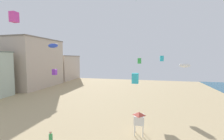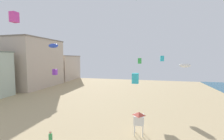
# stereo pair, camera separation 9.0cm
# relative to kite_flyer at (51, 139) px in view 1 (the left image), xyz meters

# --- Properties ---
(boardwalk_hotel_mid) EXTENTS (15.48, 16.38, 14.17)m
(boardwalk_hotel_mid) POSITION_rel_kite_flyer_xyz_m (-27.01, 26.15, 6.17)
(boardwalk_hotel_mid) COLOR #C6B29E
(boardwalk_hotel_mid) RESTS_ON ground
(boardwalk_hotel_far) EXTENTS (14.42, 12.60, 9.53)m
(boardwalk_hotel_far) POSITION_rel_kite_flyer_xyz_m (-27.01, 41.99, 3.85)
(boardwalk_hotel_far) COLOR #C6B29E
(boardwalk_hotel_far) RESTS_ON ground
(kite_flyer) EXTENTS (0.34, 0.34, 1.64)m
(kite_flyer) POSITION_rel_kite_flyer_xyz_m (0.00, 0.00, 0.00)
(kite_flyer) COLOR #383D4C
(kite_flyer) RESTS_ON ground
(lifeguard_stand) EXTENTS (1.10, 1.10, 2.55)m
(lifeguard_stand) POSITION_rel_kite_flyer_xyz_m (7.97, 4.58, 0.92)
(lifeguard_stand) COLOR white
(lifeguard_stand) RESTS_ON ground
(kite_blue_parafoil) EXTENTS (2.27, 0.63, 0.88)m
(kite_blue_parafoil) POSITION_rel_kite_flyer_xyz_m (-10.28, 15.63, 10.16)
(kite_blue_parafoil) COLOR blue
(kite_magenta_box) EXTENTS (0.72, 0.72, 1.13)m
(kite_magenta_box) POSITION_rel_kite_flyer_xyz_m (-5.71, 2.13, 12.14)
(kite_magenta_box) COLOR #DB3D9E
(kite_purple_box) EXTENTS (0.82, 0.82, 1.29)m
(kite_purple_box) POSITION_rel_kite_flyer_xyz_m (-11.33, 17.45, 4.53)
(kite_purple_box) COLOR purple
(kite_cyan_box) EXTENTS (0.80, 0.80, 1.26)m
(kite_cyan_box) POSITION_rel_kite_flyer_xyz_m (11.90, 24.28, 7.52)
(kite_cyan_box) COLOR #2DB7CC
(kite_green_box) EXTENTS (0.75, 0.75, 1.18)m
(kite_green_box) POSITION_rel_kite_flyer_xyz_m (7.03, 21.11, 7.02)
(kite_green_box) COLOR green
(kite_cyan_box_2) EXTENTS (1.06, 1.06, 1.67)m
(kite_cyan_box_2) POSITION_rel_kite_flyer_xyz_m (6.85, 12.68, 4.31)
(kite_cyan_box_2) COLOR #2DB7CC
(kite_white_parafoil_3) EXTENTS (1.84, 0.51, 0.72)m
(kite_white_parafoil_3) POSITION_rel_kite_flyer_xyz_m (14.96, 15.91, 6.38)
(kite_white_parafoil_3) COLOR white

